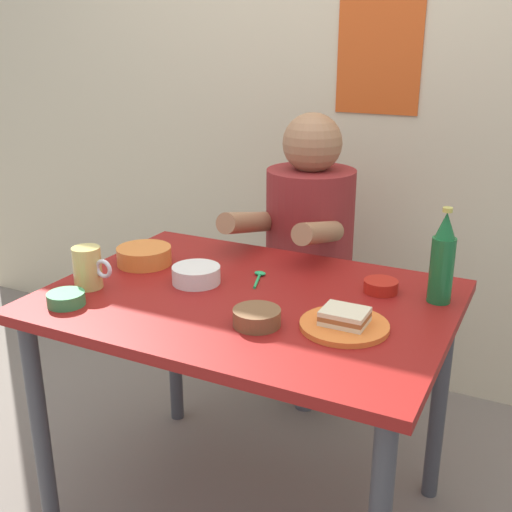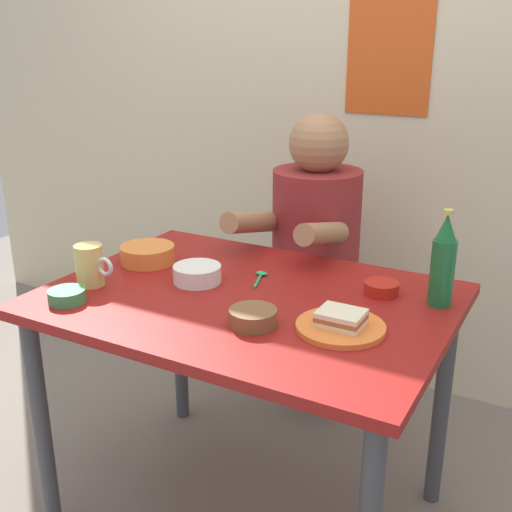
{
  "view_description": "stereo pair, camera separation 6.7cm",
  "coord_description": "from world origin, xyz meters",
  "px_view_note": "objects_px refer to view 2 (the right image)",
  "views": [
    {
      "loc": [
        0.73,
        -1.42,
        1.42
      ],
      "look_at": [
        0.0,
        0.05,
        0.84
      ],
      "focal_mm": 44.08,
      "sensor_mm": 36.0,
      "label": 1
    },
    {
      "loc": [
        0.79,
        -1.39,
        1.42
      ],
      "look_at": [
        0.0,
        0.05,
        0.84
      ],
      "focal_mm": 44.08,
      "sensor_mm": 36.0,
      "label": 2
    }
  ],
  "objects_px": {
    "stool": "(313,329)",
    "sandwich": "(341,318)",
    "rice_bowl_white": "(197,273)",
    "plate_orange": "(340,327)",
    "beer_mug": "(90,265)",
    "person_seated": "(315,227)",
    "beer_bottle": "(443,263)",
    "dining_table": "(247,326)"
  },
  "relations": [
    {
      "from": "stool",
      "to": "sandwich",
      "type": "height_order",
      "value": "sandwich"
    },
    {
      "from": "sandwich",
      "to": "rice_bowl_white",
      "type": "relative_size",
      "value": 0.79
    },
    {
      "from": "plate_orange",
      "to": "beer_mug",
      "type": "xyz_separation_m",
      "value": [
        -0.74,
        -0.07,
        0.05
      ]
    },
    {
      "from": "person_seated",
      "to": "beer_mug",
      "type": "xyz_separation_m",
      "value": [
        -0.36,
        -0.77,
        0.03
      ]
    },
    {
      "from": "sandwich",
      "to": "rice_bowl_white",
      "type": "distance_m",
      "value": 0.49
    },
    {
      "from": "sandwich",
      "to": "beer_bottle",
      "type": "xyz_separation_m",
      "value": [
        0.17,
        0.27,
        0.09
      ]
    },
    {
      "from": "dining_table",
      "to": "person_seated",
      "type": "distance_m",
      "value": 0.63
    },
    {
      "from": "beer_mug",
      "to": "rice_bowl_white",
      "type": "height_order",
      "value": "beer_mug"
    },
    {
      "from": "stool",
      "to": "beer_mug",
      "type": "distance_m",
      "value": 0.97
    },
    {
      "from": "plate_orange",
      "to": "beer_bottle",
      "type": "distance_m",
      "value": 0.34
    },
    {
      "from": "plate_orange",
      "to": "sandwich",
      "type": "bearing_deg",
      "value": 180.0
    },
    {
      "from": "plate_orange",
      "to": "beer_mug",
      "type": "relative_size",
      "value": 1.75
    },
    {
      "from": "person_seated",
      "to": "rice_bowl_white",
      "type": "relative_size",
      "value": 5.14
    },
    {
      "from": "person_seated",
      "to": "beer_bottle",
      "type": "relative_size",
      "value": 2.75
    },
    {
      "from": "dining_table",
      "to": "plate_orange",
      "type": "relative_size",
      "value": 5.0
    },
    {
      "from": "person_seated",
      "to": "beer_bottle",
      "type": "bearing_deg",
      "value": -37.7
    },
    {
      "from": "beer_bottle",
      "to": "beer_mug",
      "type": "bearing_deg",
      "value": -159.27
    },
    {
      "from": "beer_mug",
      "to": "beer_bottle",
      "type": "xyz_separation_m",
      "value": [
        0.91,
        0.34,
        0.06
      ]
    },
    {
      "from": "dining_table",
      "to": "beer_bottle",
      "type": "height_order",
      "value": "beer_bottle"
    },
    {
      "from": "sandwich",
      "to": "beer_mug",
      "type": "distance_m",
      "value": 0.74
    },
    {
      "from": "beer_mug",
      "to": "beer_bottle",
      "type": "height_order",
      "value": "beer_bottle"
    },
    {
      "from": "plate_orange",
      "to": "person_seated",
      "type": "bearing_deg",
      "value": 118.36
    },
    {
      "from": "beer_mug",
      "to": "beer_bottle",
      "type": "bearing_deg",
      "value": 20.73
    },
    {
      "from": "stool",
      "to": "sandwich",
      "type": "relative_size",
      "value": 4.09
    },
    {
      "from": "person_seated",
      "to": "sandwich",
      "type": "xyz_separation_m",
      "value": [
        0.38,
        -0.7,
        0.01
      ]
    },
    {
      "from": "person_seated",
      "to": "plate_orange",
      "type": "distance_m",
      "value": 0.79
    },
    {
      "from": "dining_table",
      "to": "person_seated",
      "type": "height_order",
      "value": "person_seated"
    },
    {
      "from": "dining_table",
      "to": "plate_orange",
      "type": "xyz_separation_m",
      "value": [
        0.31,
        -0.08,
        0.1
      ]
    },
    {
      "from": "beer_mug",
      "to": "person_seated",
      "type": "bearing_deg",
      "value": 64.88
    },
    {
      "from": "dining_table",
      "to": "beer_bottle",
      "type": "bearing_deg",
      "value": 22.11
    },
    {
      "from": "dining_table",
      "to": "beer_bottle",
      "type": "xyz_separation_m",
      "value": [
        0.48,
        0.19,
        0.21
      ]
    },
    {
      "from": "sandwich",
      "to": "beer_bottle",
      "type": "height_order",
      "value": "beer_bottle"
    },
    {
      "from": "plate_orange",
      "to": "sandwich",
      "type": "height_order",
      "value": "sandwich"
    },
    {
      "from": "person_seated",
      "to": "sandwich",
      "type": "height_order",
      "value": "person_seated"
    },
    {
      "from": "person_seated",
      "to": "beer_bottle",
      "type": "distance_m",
      "value": 0.7
    },
    {
      "from": "beer_bottle",
      "to": "rice_bowl_white",
      "type": "distance_m",
      "value": 0.69
    },
    {
      "from": "dining_table",
      "to": "beer_mug",
      "type": "bearing_deg",
      "value": -160.84
    },
    {
      "from": "person_seated",
      "to": "beer_bottle",
      "type": "height_order",
      "value": "person_seated"
    },
    {
      "from": "rice_bowl_white",
      "to": "person_seated",
      "type": "bearing_deg",
      "value": 79.9
    },
    {
      "from": "plate_orange",
      "to": "sandwich",
      "type": "xyz_separation_m",
      "value": [
        -0.0,
        0.0,
        0.02
      ]
    },
    {
      "from": "person_seated",
      "to": "dining_table",
      "type": "bearing_deg",
      "value": -83.55
    },
    {
      "from": "beer_mug",
      "to": "rice_bowl_white",
      "type": "bearing_deg",
      "value": 33.38
    }
  ]
}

